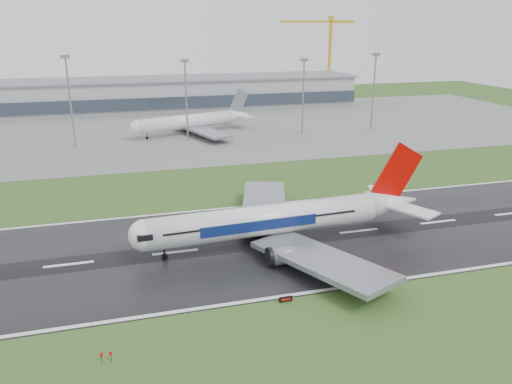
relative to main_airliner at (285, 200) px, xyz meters
name	(u,v)px	position (x,y,z in m)	size (l,w,h in m)	color
ground	(175,252)	(-22.43, 1.23, -9.31)	(520.00, 520.00, 0.00)	#2E4F1D
runway	(175,252)	(-22.43, 1.23, -9.26)	(400.00, 45.00, 0.10)	black
apron	(141,130)	(-22.43, 126.23, -9.27)	(400.00, 130.00, 0.08)	slate
terminal	(133,95)	(-22.43, 186.23, -1.81)	(240.00, 36.00, 15.00)	#90949A
main_airliner	(285,200)	(0.00, 0.00, 0.00)	(62.42, 59.45, 18.43)	white
parked_airliner	(191,114)	(-2.41, 114.04, -1.15)	(55.19, 51.38, 16.18)	silver
tower_crane	(330,58)	(96.34, 201.23, 14.52)	(48.58, 2.65, 47.66)	gold
runway_sign	(286,299)	(-7.30, -22.34, -8.79)	(2.30, 0.26, 1.04)	black
floodmast_2	(71,104)	(-47.26, 101.23, 6.58)	(0.64, 0.64, 31.79)	gray
floodmast_3	(186,102)	(-5.62, 101.23, 5.49)	(0.64, 0.64, 29.62)	gray
floodmast_4	(303,98)	(41.77, 101.23, 5.26)	(0.64, 0.64, 29.14)	gray
floodmast_5	(373,94)	(73.26, 101.23, 6.08)	(0.64, 0.64, 30.79)	gray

